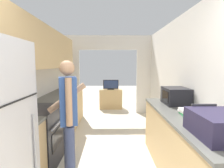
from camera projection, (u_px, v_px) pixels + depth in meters
wall_left at (30, 67)px, 3.01m from camera, size 0.38×7.13×2.50m
wall_right at (198, 87)px, 2.67m from camera, size 0.06×7.13×2.50m
wall_far_with_doorway at (108, 68)px, 5.61m from camera, size 3.15×0.06×2.50m
counter_left at (59, 115)px, 3.90m from camera, size 0.62×3.52×0.92m
counter_right at (185, 148)px, 2.36m from camera, size 0.62×2.28×0.92m
range_oven at (37, 137)px, 2.71m from camera, size 0.66×0.80×1.06m
person at (69, 120)px, 2.26m from camera, size 0.52×0.44×1.64m
suitcase at (219, 125)px, 1.62m from camera, size 0.45×0.57×0.24m
microwave at (175, 96)px, 2.94m from camera, size 0.38×0.48×0.28m
book_stack at (188, 112)px, 2.30m from camera, size 0.24×0.28×0.08m
tv_cabinet at (111, 99)px, 6.33m from camera, size 0.81×0.42×0.70m
television at (111, 85)px, 6.23m from camera, size 0.55×0.16×0.34m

